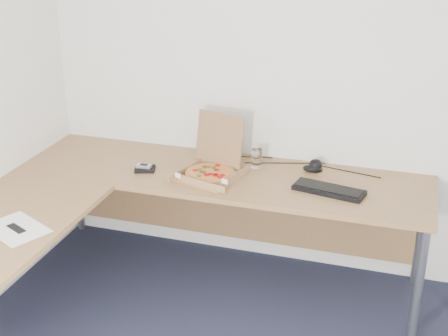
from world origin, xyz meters
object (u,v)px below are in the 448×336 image
(drinking_glass, at_px, (256,158))
(keyboard, at_px, (329,190))
(wallet, at_px, (145,169))
(desk, at_px, (145,200))
(pizza_box, at_px, (211,170))

(drinking_glass, distance_m, keyboard, 0.54)
(keyboard, height_order, wallet, keyboard)
(keyboard, bearing_deg, desk, -149.30)
(desk, distance_m, drinking_glass, 0.77)
(desk, xyz_separation_m, keyboard, (0.98, 0.35, 0.04))
(keyboard, bearing_deg, drinking_glass, 165.83)
(pizza_box, height_order, drinking_glass, pizza_box)
(desk, xyz_separation_m, drinking_glass, (0.50, 0.58, 0.09))
(drinking_glass, distance_m, wallet, 0.69)
(wallet, bearing_deg, keyboard, -15.56)
(pizza_box, xyz_separation_m, keyboard, (0.71, -0.02, -0.03))
(drinking_glass, relative_size, wallet, 0.98)
(pizza_box, height_order, keyboard, pizza_box)
(desk, relative_size, keyboard, 6.21)
(keyboard, xyz_separation_m, wallet, (-1.13, -0.02, -0.00))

